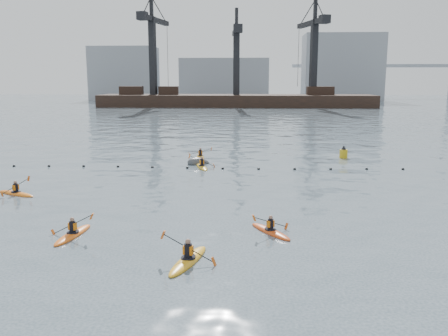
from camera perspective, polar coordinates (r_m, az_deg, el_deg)
The scene contains 12 objects.
ground at distance 18.46m, azimuth -7.08°, elevation -13.31°, with size 400.00×400.00×0.00m, color #36434F.
float_line at distance 39.98m, azimuth -2.29°, elevation 0.01°, with size 33.24×0.73×0.24m.
barge_pier at distance 126.74m, azimuth 1.37°, elevation 8.26°, with size 72.00×19.30×29.50m.
skyline at distance 166.87m, azimuth 2.61°, elevation 11.39°, with size 141.00×28.00×22.00m.
kayaker_0 at distance 24.23m, azimuth -17.72°, elevation -7.54°, with size 2.29×3.34×1.33m.
kayaker_1 at distance 20.04m, azimuth -4.32°, elevation -10.91°, with size 2.41×3.60×1.37m.
kayaker_2 at distance 33.90m, azimuth -23.73°, elevation -2.76°, with size 3.20×2.06×1.17m.
kayaker_3 at distance 40.29m, azimuth -2.68°, elevation 0.19°, with size 2.25×3.37×1.30m.
kayaker_4 at distance 23.68m, azimuth 5.61°, elevation -7.51°, with size 2.22×2.93×1.18m.
kayaker_5 at distance 45.42m, azimuth -2.85°, elevation 1.40°, with size 2.25×3.39×1.13m.
mooring_buoy at distance 42.16m, azimuth -3.05°, elevation 0.52°, with size 2.17×1.28×1.08m, color #414446.
nav_buoy at distance 46.48m, azimuth 14.18°, elevation 1.69°, with size 0.75×0.75×1.37m.
Camera 1 is at (3.04, -16.58, 7.51)m, focal length 38.00 mm.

